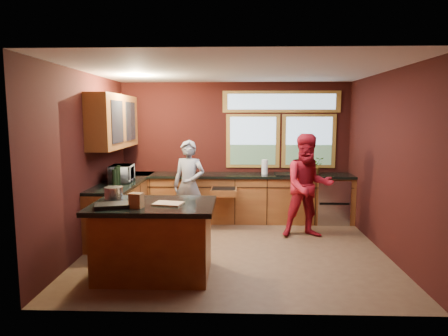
{
  "coord_description": "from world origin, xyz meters",
  "views": [
    {
      "loc": [
        0.04,
        -5.93,
        2.05
      ],
      "look_at": [
        -0.17,
        0.4,
        1.22
      ],
      "focal_mm": 32.0,
      "sensor_mm": 36.0,
      "label": 1
    }
  ],
  "objects_px": {
    "person_grey": "(189,185)",
    "cutting_board": "(168,204)",
    "person_red": "(308,186)",
    "stock_pot": "(114,194)",
    "island": "(154,239)"
  },
  "relations": [
    {
      "from": "island",
      "to": "stock_pot",
      "type": "height_order",
      "value": "stock_pot"
    },
    {
      "from": "person_red",
      "to": "cutting_board",
      "type": "distance_m",
      "value": 2.72
    },
    {
      "from": "person_grey",
      "to": "cutting_board",
      "type": "distance_m",
      "value": 2.15
    },
    {
      "from": "person_grey",
      "to": "person_red",
      "type": "relative_size",
      "value": 0.92
    },
    {
      "from": "cutting_board",
      "to": "person_red",
      "type": "bearing_deg",
      "value": 40.81
    },
    {
      "from": "island",
      "to": "cutting_board",
      "type": "relative_size",
      "value": 4.43
    },
    {
      "from": "island",
      "to": "person_red",
      "type": "xyz_separation_m",
      "value": [
        2.26,
        1.72,
        0.4
      ]
    },
    {
      "from": "island",
      "to": "person_grey",
      "type": "bearing_deg",
      "value": 84.5
    },
    {
      "from": "stock_pot",
      "to": "person_red",
      "type": "bearing_deg",
      "value": 29.3
    },
    {
      "from": "person_grey",
      "to": "cutting_board",
      "type": "height_order",
      "value": "person_grey"
    },
    {
      "from": "island",
      "to": "stock_pot",
      "type": "bearing_deg",
      "value": 164.74
    },
    {
      "from": "person_red",
      "to": "island",
      "type": "bearing_deg",
      "value": -148.25
    },
    {
      "from": "cutting_board",
      "to": "stock_pot",
      "type": "height_order",
      "value": "stock_pot"
    },
    {
      "from": "cutting_board",
      "to": "stock_pot",
      "type": "distance_m",
      "value": 0.78
    },
    {
      "from": "person_grey",
      "to": "stock_pot",
      "type": "distance_m",
      "value": 2.09
    }
  ]
}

